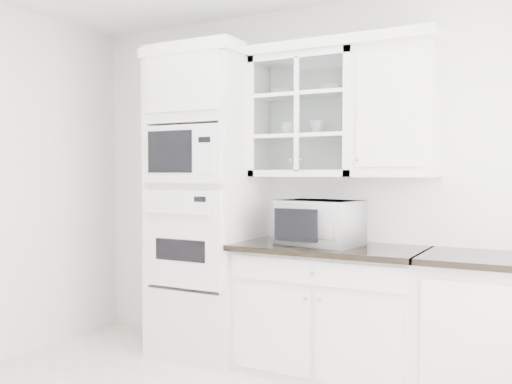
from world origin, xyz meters
The scene contains 12 objects.
room_shell centered at (0.00, 0.43, 1.78)m, with size 4.00×3.50×2.70m.
oven_column centered at (-0.75, 1.42, 1.20)m, with size 0.76×0.68×2.40m.
base_cabinet_run centered at (0.28, 1.45, 0.46)m, with size 1.32×0.67×0.92m.
extra_base_cabinet centered at (1.28, 1.45, 0.46)m, with size 0.72×0.67×0.92m.
upper_cabinet_glass centered at (0.03, 1.58, 1.85)m, with size 0.80×0.33×0.90m.
upper_cabinet_solid centered at (0.71, 1.58, 1.85)m, with size 0.55×0.33×0.90m, color white.
crown_molding centered at (-0.07, 1.56, 2.33)m, with size 2.14×0.38×0.07m, color white.
countertop_microwave centered at (0.22, 1.43, 1.08)m, with size 0.55×0.45×0.32m, color white.
bowl_a centered at (-0.16, 1.60, 2.04)m, with size 0.21×0.21×0.05m, color white.
bowl_b centered at (0.22, 1.60, 2.04)m, with size 0.17×0.17×0.05m, color white.
cup_a centered at (-0.10, 1.57, 1.76)m, with size 0.12×0.12×0.10m, color white.
cup_b centered at (0.12, 1.59, 1.76)m, with size 0.11×0.11×0.10m, color white.
Camera 1 is at (1.74, -2.31, 1.43)m, focal length 40.00 mm.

